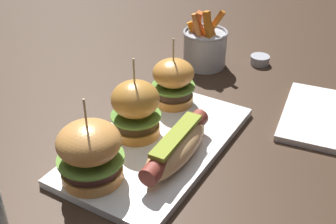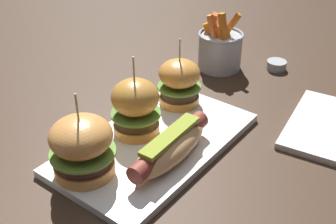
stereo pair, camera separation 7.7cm
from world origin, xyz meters
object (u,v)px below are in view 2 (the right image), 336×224
Objects in this scene: platter_main at (155,143)px; slider_left at (82,146)px; slider_right at (179,82)px; sauce_ramekin at (276,65)px; hot_dog at (170,147)px; fries_bucket at (220,49)px; slider_center at (135,107)px.

platter_main is 2.56× the size of slider_left.
slider_right is 2.99× the size of sauce_ramekin.
slider_left is 1.04× the size of slider_right.
hot_dog is 1.37× the size of fries_bucket.
slider_center is 0.13m from slider_right.
hot_dog is 0.14m from slider_left.
slider_right is (0.15, 0.09, 0.02)m from hot_dog.
hot_dog is at bearing -177.79° from sauce_ramekin.
fries_bucket is at bearing 9.40° from slider_right.
slider_center reaches higher than hot_dog.
fries_bucket is at bearing 12.85° from platter_main.
fries_bucket is 0.14m from sauce_ramekin.
platter_main is 0.41m from sauce_ramekin.
slider_left is at bearing 172.48° from sauce_ramekin.
fries_bucket is at bearing 4.95° from slider_left.
fries_bucket is at bearing 123.70° from sauce_ramekin.
platter_main is at bearing -167.15° from fries_bucket.
slider_right is at bearing 31.66° from hot_dog.
hot_dog is 0.18m from slider_right.
fries_bucket is (0.33, 0.03, -0.02)m from slider_center.
slider_right reaches higher than hot_dog.
slider_center reaches higher than sauce_ramekin.
hot_dog is at bearing -39.37° from slider_left.
slider_center reaches higher than slider_left.
sauce_ramekin is at bearing -15.52° from slider_right.
hot_dog reaches higher than platter_main.
slider_left is at bearing -178.60° from slider_right.
slider_right is (0.26, 0.01, -0.00)m from slider_left.
slider_left is 0.26m from slider_right.
hot_dog is 4.16× the size of sauce_ramekin.
hot_dog is 1.28× the size of slider_center.
slider_left is at bearing 140.63° from hot_dog.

